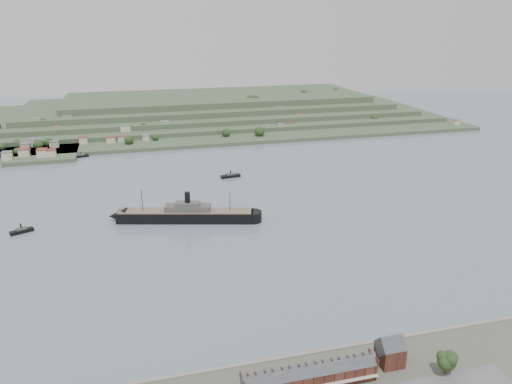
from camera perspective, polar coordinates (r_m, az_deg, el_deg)
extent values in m
plane|color=slate|center=(356.90, -1.94, -3.96)|extent=(1400.00, 1400.00, 0.00)
cube|color=gray|center=(232.35, 6.81, -17.86)|extent=(220.00, 2.00, 2.60)
cube|color=#431E17|center=(212.97, 6.17, -20.40)|extent=(55.00, 8.00, 7.00)
cube|color=#35373C|center=(210.75, 6.21, -19.67)|extent=(55.60, 8.15, 8.15)
cube|color=#431E17|center=(203.64, -1.54, -20.81)|extent=(0.50, 8.40, 3.00)
cube|color=#431E17|center=(219.88, 13.27, -17.92)|extent=(0.50, 8.40, 3.00)
cube|color=#33241C|center=(203.76, 0.06, -20.26)|extent=(0.90, 1.40, 3.20)
cube|color=#33241C|center=(204.93, 1.64, -20.00)|extent=(0.90, 1.40, 3.20)
cube|color=#33241C|center=(208.45, 5.48, -19.31)|extent=(0.90, 1.40, 3.20)
cube|color=#33241C|center=(210.09, 6.97, -19.01)|extent=(0.90, 1.40, 3.20)
cube|color=#33241C|center=(214.76, 10.57, -18.25)|extent=(0.90, 1.40, 3.20)
cube|color=#33241C|center=(216.84, 11.95, -17.94)|extent=(0.90, 1.40, 3.20)
cube|color=#431E17|center=(228.93, 15.04, -17.49)|extent=(10.00, 10.00, 9.00)
cube|color=#35373C|center=(226.30, 15.15, -16.58)|extent=(10.40, 10.18, 10.18)
cube|color=#3E5438|center=(697.50, -8.70, 7.64)|extent=(760.00, 260.00, 4.00)
cube|color=#3E5438|center=(723.31, -7.36, 8.48)|extent=(680.00, 220.00, 5.00)
cube|color=#3E5438|center=(738.97, -6.38, 9.19)|extent=(600.00, 200.00, 6.00)
cube|color=#3E5438|center=(754.79, -5.43, 9.93)|extent=(520.00, 180.00, 7.00)
cube|color=#3E5438|center=(770.76, -4.53, 10.72)|extent=(440.00, 160.00, 8.00)
cube|color=#3E5438|center=(600.08, -26.76, 3.86)|extent=(150.00, 90.00, 4.00)
cube|color=black|center=(368.10, -8.08, -2.76)|extent=(98.77, 38.22, 7.68)
cone|color=black|center=(378.26, -15.51, -2.68)|extent=(16.12, 16.12, 13.16)
cylinder|color=black|center=(364.40, -0.37, -2.79)|extent=(13.16, 13.16, 7.68)
cube|color=#715D4B|center=(366.56, -8.11, -2.16)|extent=(96.37, 36.59, 0.66)
cube|color=#4B4846|center=(365.39, -7.79, -1.81)|extent=(34.34, 18.04, 4.39)
cube|color=#4B4846|center=(364.33, -7.81, -1.37)|extent=(18.94, 11.95, 2.74)
cylinder|color=black|center=(362.89, -7.84, -0.76)|extent=(3.95, 3.95, 9.87)
cylinder|color=#3D2B1C|center=(369.61, -12.89, -1.06)|extent=(0.55, 0.55, 17.55)
cylinder|color=#3D2B1C|center=(361.09, -2.98, -1.25)|extent=(0.55, 0.55, 15.36)
cube|color=black|center=(382.19, -25.20, -4.08)|extent=(15.70, 10.03, 2.46)
cube|color=#4B4846|center=(381.52, -25.24, -3.83)|extent=(7.65, 5.82, 1.84)
cylinder|color=black|center=(380.78, -25.29, -3.54)|extent=(1.02, 1.02, 3.59)
cube|color=black|center=(564.47, -19.41, 3.88)|extent=(17.11, 8.19, 2.20)
cube|color=#4B4846|center=(564.06, -19.42, 4.04)|extent=(8.06, 5.25, 1.65)
cylinder|color=black|center=(563.61, -19.45, 4.22)|extent=(0.92, 0.92, 3.21)
cube|color=black|center=(465.20, -2.93, 1.83)|extent=(18.88, 7.36, 2.45)
cube|color=#4B4846|center=(464.65, -2.94, 2.04)|extent=(8.72, 5.09, 1.84)
cylinder|color=black|center=(464.04, -2.94, 2.28)|extent=(1.02, 1.02, 3.58)
cylinder|color=#3D2B1C|center=(231.87, 20.85, -18.39)|extent=(1.03, 1.03, 4.28)
sphere|color=#1D3216|center=(229.61, 20.97, -17.63)|extent=(7.70, 7.70, 7.70)
sphere|color=#1D3216|center=(230.77, 21.32, -17.21)|extent=(5.99, 5.99, 5.99)
sphere|color=#1D3216|center=(227.67, 20.81, -17.82)|extent=(5.47, 5.47, 5.47)
sphere|color=#1D3216|center=(227.42, 21.41, -17.42)|extent=(5.13, 5.13, 5.13)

